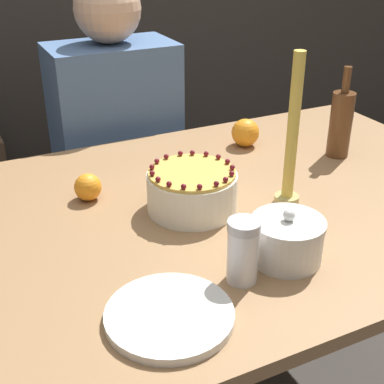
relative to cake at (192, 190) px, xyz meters
The scene contains 10 objects.
dining_table 0.15m from the cake, 24.91° to the right, with size 1.58×0.95×0.75m.
cake is the anchor object (origin of this frame).
sugar_bowl 0.27m from the cake, 73.47° to the right, with size 0.14×0.14×0.11m.
sugar_shaker 0.28m from the cake, 97.05° to the right, with size 0.06×0.06×0.12m.
plate_stack 0.38m from the cake, 121.64° to the right, with size 0.22×0.22×0.02m.
candle 0.25m from the cake, 17.56° to the right, with size 0.06×0.06×0.35m.
bottle 0.51m from the cake, 11.50° to the left, with size 0.06×0.06×0.25m.
orange_fruit_0 0.41m from the cake, 42.03° to the left, with size 0.08×0.08×0.08m.
orange_fruit_2 0.25m from the cake, 142.93° to the left, with size 0.06×0.06×0.06m.
person_man_blue_shirt 0.72m from the cake, 86.57° to the left, with size 0.40×0.34×1.20m.
Camera 1 is at (-0.48, -0.96, 1.34)m, focal length 50.00 mm.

